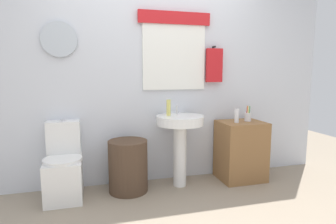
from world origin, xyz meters
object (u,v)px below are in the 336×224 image
object	(u,v)px
wooden_cabinet	(241,151)
soap_bottle	(169,108)
lotion_bottle	(237,116)
laundry_hamper	(128,166)
toothbrush_cup	(248,117)
pedestal_sink	(180,133)
toilet	(64,169)

from	to	relation	value
wooden_cabinet	soap_bottle	size ratio (longest dim) A/B	3.97
soap_bottle	lotion_bottle	world-z (taller)	soap_bottle
laundry_hamper	toothbrush_cup	bearing A→B (deg)	0.78
laundry_hamper	pedestal_sink	bearing A→B (deg)	0.00
soap_bottle	lotion_bottle	xyz separation A→B (m)	(0.80, -0.09, -0.11)
toilet	laundry_hamper	distance (m)	0.66
toothbrush_cup	laundry_hamper	bearing A→B (deg)	-179.22
pedestal_sink	lotion_bottle	world-z (taller)	lotion_bottle
toilet	pedestal_sink	distance (m)	1.29
laundry_hamper	pedestal_sink	distance (m)	0.68
toilet	laundry_hamper	size ratio (longest dim) A/B	1.42
pedestal_sink	wooden_cabinet	world-z (taller)	pedestal_sink
wooden_cabinet	soap_bottle	xyz separation A→B (m)	(-0.89, 0.05, 0.55)
soap_bottle	laundry_hamper	bearing A→B (deg)	-173.94
toilet	lotion_bottle	bearing A→B (deg)	-2.23
pedestal_sink	wooden_cabinet	bearing A→B (deg)	-0.00
laundry_hamper	soap_bottle	distance (m)	0.78
laundry_hamper	pedestal_sink	size ratio (longest dim) A/B	0.70
laundry_hamper	toothbrush_cup	size ratio (longest dim) A/B	3.06
lotion_bottle	toothbrush_cup	world-z (taller)	toothbrush_cup
toilet	wooden_cabinet	xyz separation A→B (m)	(2.03, -0.04, 0.05)
laundry_hamper	lotion_bottle	xyz separation A→B (m)	(1.27, -0.04, 0.51)
soap_bottle	toothbrush_cup	xyz separation A→B (m)	(0.99, -0.03, -0.14)
wooden_cabinet	soap_bottle	world-z (taller)	soap_bottle
pedestal_sink	toilet	bearing A→B (deg)	178.38
toilet	laundry_hamper	bearing A→B (deg)	-3.07
laundry_hamper	wooden_cabinet	distance (m)	1.37
wooden_cabinet	lotion_bottle	bearing A→B (deg)	-156.35
pedestal_sink	toothbrush_cup	world-z (taller)	toothbrush_cup
toilet	toothbrush_cup	xyz separation A→B (m)	(2.12, -0.02, 0.46)
toilet	toothbrush_cup	world-z (taller)	toothbrush_cup
pedestal_sink	toothbrush_cup	distance (m)	0.88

